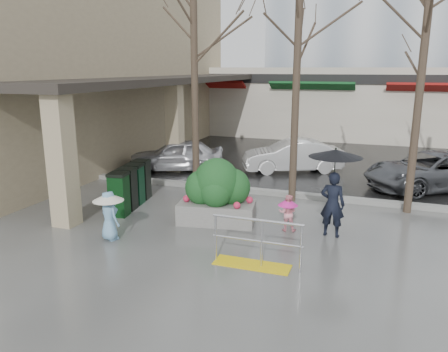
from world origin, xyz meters
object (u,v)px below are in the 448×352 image
Objects in this scene: tree_west at (194,31)px; woman at (334,182)px; tree_mideast at (426,33)px; child_pink at (288,210)px; child_blue at (109,211)px; tree_midwest at (299,22)px; handrail at (255,249)px; car_a at (177,155)px; planter at (217,192)px; car_c at (432,171)px; car_b at (292,156)px; news_boxes at (131,186)px.

tree_west reaches higher than woman.
child_pink is (-2.92, -2.58, -4.33)m from tree_mideast.
woman reaches higher than child_pink.
woman is at bearing -132.91° from child_blue.
tree_midwest reaches higher than tree_mideast.
tree_mideast is 4.73m from woman.
handrail is 0.28× the size of tree_west.
tree_midwest is 7.30m from car_a.
car_a is (-8.39, 2.49, -4.23)m from tree_mideast.
planter is (1.72, -2.60, -4.26)m from tree_west.
child_blue is 2.80m from planter.
car_c is (9.24, 0.38, 0.00)m from car_a.
child_pink is at bearing -35.78° from tree_west.
tree_west is at bearing -24.31° from woman.
tree_west is 6.50m from woman.
car_b is at bearing 83.64° from planter.
child_blue reaches higher than handrail.
car_a is (-6.55, 5.06, -0.73)m from woman.
car_b is (-2.22, 6.45, -0.73)m from woman.
tree_west is at bearing 124.99° from handrail.
car_a reaches higher than child_blue.
car_a is 9.25m from car_c.
tree_west is 5.28m from planter.
child_pink is (0.22, 2.22, 0.16)m from handrail.
handrail is 0.27× the size of tree_midwest.
tree_midwest is 6.83m from car_c.
child_pink is at bearing -14.33° from car_b.
tree_mideast is at bearing 7.15° from news_boxes.
news_boxes is 4.71m from car_a.
car_a and car_b have the same top height.
woman is at bearing -60.04° from car_c.
tree_midwest is 7.50× the size of child_pink.
car_b is at bearing 101.11° from tree_midwest.
car_c is at bearing 73.44° from tree_mideast.
tree_midwest is 1.83× the size of car_b.
car_b reaches higher than news_boxes.
handrail is at bearing 13.27° from car_a.
handrail is at bearing -18.31° from car_b.
child_blue is (-6.77, -4.57, -4.14)m from tree_mideast.
child_blue is at bearing -135.23° from planter.
news_boxes is at bearing 0.62° from woman.
news_boxes is at bearing -55.04° from car_b.
car_a is 4.55m from car_b.
car_b is (3.58, 6.04, 0.02)m from news_boxes.
news_boxes is 0.49× the size of car_c.
tree_midwest is 5.89× the size of child_blue.
tree_west is (-3.36, 4.80, 4.71)m from handrail.
woman is 0.98× the size of news_boxes.
car_a is at bearing 90.46° from news_boxes.
car_c is (5.64, 5.47, -0.20)m from planter.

